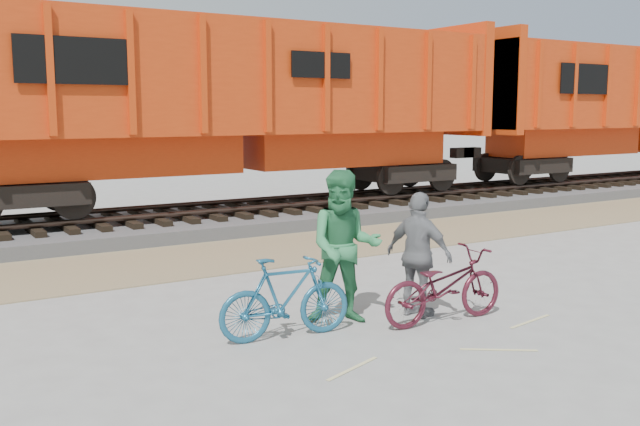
# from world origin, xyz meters

# --- Properties ---
(ground) EXTENTS (120.00, 120.00, 0.00)m
(ground) POSITION_xyz_m (0.00, 0.00, 0.00)
(ground) COLOR #9E9E99
(ground) RESTS_ON ground
(gravel_strip) EXTENTS (120.00, 3.00, 0.02)m
(gravel_strip) POSITION_xyz_m (0.00, 5.50, 0.01)
(gravel_strip) COLOR #967D5D
(gravel_strip) RESTS_ON ground
(ballast_bed) EXTENTS (120.00, 4.00, 0.30)m
(ballast_bed) POSITION_xyz_m (0.00, 9.00, 0.15)
(ballast_bed) COLOR slate
(ballast_bed) RESTS_ON ground
(track) EXTENTS (120.00, 2.60, 0.24)m
(track) POSITION_xyz_m (0.00, 9.00, 0.47)
(track) COLOR black
(track) RESTS_ON ballast_bed
(hopper_car_center) EXTENTS (14.00, 3.13, 4.65)m
(hopper_car_center) POSITION_xyz_m (2.32, 9.00, 3.01)
(hopper_car_center) COLOR black
(hopper_car_center) RESTS_ON track
(hopper_car_right) EXTENTS (14.00, 3.13, 4.65)m
(hopper_car_right) POSITION_xyz_m (17.32, 9.00, 3.01)
(hopper_car_right) COLOR black
(hopper_car_right) RESTS_ON track
(bicycle_teal) EXTENTS (1.75, 0.70, 1.02)m
(bicycle_teal) POSITION_xyz_m (-1.10, 0.51, 0.51)
(bicycle_teal) COLOR #1E5C7F
(bicycle_teal) RESTS_ON ground
(bicycle_maroon) EXTENTS (1.91, 0.75, 0.99)m
(bicycle_maroon) POSITION_xyz_m (1.00, -0.00, 0.49)
(bicycle_maroon) COLOR #4E1725
(bicycle_maroon) RESTS_ON ground
(person_man) EXTENTS (1.24, 1.16, 2.02)m
(person_man) POSITION_xyz_m (-0.10, 0.71, 1.01)
(person_man) COLOR #2F7F4C
(person_man) RESTS_ON ground
(person_woman) EXTENTS (0.70, 1.08, 1.71)m
(person_woman) POSITION_xyz_m (0.90, 0.40, 0.85)
(person_woman) COLOR slate
(person_woman) RESTS_ON ground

